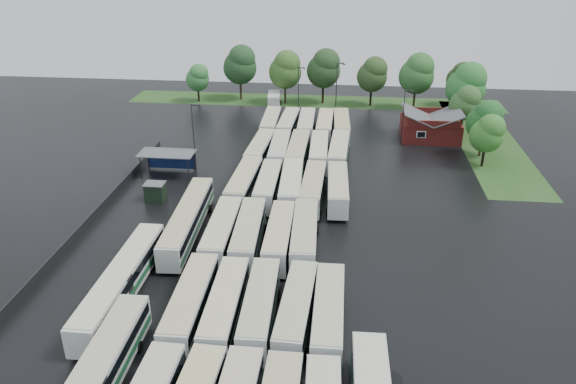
# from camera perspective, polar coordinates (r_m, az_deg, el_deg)

# --- Properties ---
(ground) EXTENTS (160.00, 160.00, 0.00)m
(ground) POSITION_cam_1_polar(r_m,az_deg,el_deg) (64.15, -2.94, -6.43)
(ground) COLOR black
(ground) RESTS_ON ground
(brick_building) EXTENTS (10.07, 8.60, 5.39)m
(brick_building) POSITION_cam_1_polar(r_m,az_deg,el_deg) (102.91, 14.24, 6.29)
(brick_building) COLOR maroon
(brick_building) RESTS_ON ground
(wash_shed) EXTENTS (8.20, 4.20, 3.58)m
(wash_shed) POSITION_cam_1_polar(r_m,az_deg,el_deg) (86.05, -12.11, 3.66)
(wash_shed) COLOR #2D2D30
(wash_shed) RESTS_ON ground
(utility_hut) EXTENTS (2.70, 2.20, 2.62)m
(utility_hut) POSITION_cam_1_polar(r_m,az_deg,el_deg) (78.17, -13.34, -0.00)
(utility_hut) COLOR black
(utility_hut) RESTS_ON ground
(grass_strip_north) EXTENTS (80.00, 10.00, 0.01)m
(grass_strip_north) POSITION_cam_1_polar(r_m,az_deg,el_deg) (123.67, 2.66, 9.20)
(grass_strip_north) COLOR #264B1A
(grass_strip_north) RESTS_ON ground
(grass_strip_east) EXTENTS (10.00, 50.00, 0.01)m
(grass_strip_east) POSITION_cam_1_polar(r_m,az_deg,el_deg) (105.42, 19.53, 4.98)
(grass_strip_east) COLOR #264B1A
(grass_strip_east) RESTS_ON ground
(west_fence) EXTENTS (0.10, 50.00, 1.20)m
(west_fence) POSITION_cam_1_polar(r_m,az_deg,el_deg) (76.84, -18.59, -1.72)
(west_fence) COLOR #2D2D30
(west_fence) RESTS_ON ground
(bus_r1c0) EXTENTS (3.10, 13.17, 3.65)m
(bus_r1c0) POSITION_cam_1_polar(r_m,az_deg,el_deg) (53.80, -9.86, -11.11)
(bus_r1c0) COLOR silver
(bus_r1c0) RESTS_ON ground
(bus_r1c1) EXTENTS (3.06, 12.84, 3.56)m
(bus_r1c1) POSITION_cam_1_polar(r_m,az_deg,el_deg) (53.06, -6.40, -11.50)
(bus_r1c1) COLOR silver
(bus_r1c1) RESTS_ON ground
(bus_r1c2) EXTENTS (3.09, 12.71, 3.51)m
(bus_r1c2) POSITION_cam_1_polar(r_m,az_deg,el_deg) (52.77, -2.89, -11.62)
(bus_r1c2) COLOR silver
(bus_r1c2) RESTS_ON ground
(bus_r1c3) EXTENTS (3.17, 12.61, 3.48)m
(bus_r1c3) POSITION_cam_1_polar(r_m,az_deg,el_deg) (52.40, 0.85, -11.90)
(bus_r1c3) COLOR silver
(bus_r1c3) RESTS_ON ground
(bus_r1c4) EXTENTS (2.78, 12.67, 3.52)m
(bus_r1c4) POSITION_cam_1_polar(r_m,az_deg,el_deg) (52.01, 4.13, -12.28)
(bus_r1c4) COLOR silver
(bus_r1c4) RESTS_ON ground
(bus_r2c0) EXTENTS (3.10, 13.14, 3.64)m
(bus_r2c0) POSITION_cam_1_polar(r_m,az_deg,el_deg) (64.97, -6.73, -4.11)
(bus_r2c0) COLOR silver
(bus_r2c0) RESTS_ON ground
(bus_r2c1) EXTENTS (3.39, 13.22, 3.65)m
(bus_r2c1) POSITION_cam_1_polar(r_m,az_deg,el_deg) (64.41, -4.04, -4.26)
(bus_r2c1) COLOR silver
(bus_r2c1) RESTS_ON ground
(bus_r2c2) EXTENTS (2.95, 12.78, 3.54)m
(bus_r2c2) POSITION_cam_1_polar(r_m,az_deg,el_deg) (63.86, -0.90, -4.53)
(bus_r2c2) COLOR silver
(bus_r2c2) RESTS_ON ground
(bus_r2c3) EXTENTS (3.33, 13.19, 3.64)m
(bus_r2c3) POSITION_cam_1_polar(r_m,az_deg,el_deg) (63.88, 1.69, -4.47)
(bus_r2c3) COLOR silver
(bus_r2c3) RESTS_ON ground
(bus_r3c0) EXTENTS (3.21, 13.28, 3.68)m
(bus_r3c0) POSITION_cam_1_polar(r_m,az_deg,el_deg) (77.09, -4.48, 0.84)
(bus_r3c0) COLOR silver
(bus_r3c0) RESTS_ON ground
(bus_r3c1) EXTENTS (2.87, 12.61, 3.50)m
(bus_r3c1) POSITION_cam_1_polar(r_m,az_deg,el_deg) (76.51, -2.04, 0.64)
(bus_r3c1) COLOR silver
(bus_r3c1) RESTS_ON ground
(bus_r3c2) EXTENTS (3.39, 13.31, 3.67)m
(bus_r3c2) POSITION_cam_1_polar(r_m,az_deg,el_deg) (76.13, 0.34, 0.60)
(bus_r3c2) COLOR silver
(bus_r3c2) RESTS_ON ground
(bus_r3c3) EXTENTS (2.97, 12.97, 3.60)m
(bus_r3c3) POSITION_cam_1_polar(r_m,az_deg,el_deg) (75.67, 2.55, 0.39)
(bus_r3c3) COLOR silver
(bus_r3c3) RESTS_ON ground
(bus_r3c4) EXTENTS (3.18, 12.81, 3.54)m
(bus_r3c4) POSITION_cam_1_polar(r_m,az_deg,el_deg) (75.79, 5.06, 0.32)
(bus_r3c4) COLOR silver
(bus_r3c4) RESTS_ON ground
(bus_r4c0) EXTENTS (3.28, 12.83, 3.54)m
(bus_r4c0) POSITION_cam_1_polar(r_m,az_deg,el_deg) (89.28, -2.85, 4.27)
(bus_r4c0) COLOR silver
(bus_r4c0) RESTS_ON ground
(bus_r4c1) EXTENTS (3.09, 12.84, 3.55)m
(bus_r4c1) POSITION_cam_1_polar(r_m,az_deg,el_deg) (88.79, -0.87, 4.18)
(bus_r4c1) COLOR silver
(bus_r4c1) RESTS_ON ground
(bus_r4c2) EXTENTS (2.90, 13.18, 3.66)m
(bus_r4c2) POSITION_cam_1_polar(r_m,az_deg,el_deg) (88.21, 1.01, 4.08)
(bus_r4c2) COLOR silver
(bus_r4c2) RESTS_ON ground
(bus_r4c3) EXTENTS (3.01, 12.83, 3.56)m
(bus_r4c3) POSITION_cam_1_polar(r_m,az_deg,el_deg) (88.42, 3.16, 4.05)
(bus_r4c3) COLOR silver
(bus_r4c3) RESTS_ON ground
(bus_r4c4) EXTENTS (3.24, 13.20, 3.65)m
(bus_r4c4) POSITION_cam_1_polar(r_m,az_deg,el_deg) (88.54, 5.19, 4.05)
(bus_r4c4) COLOR silver
(bus_r4c4) RESTS_ON ground
(bus_r5c0) EXTENTS (3.02, 12.67, 3.51)m
(bus_r5c0) POSITION_cam_1_polar(r_m,az_deg,el_deg) (102.04, -1.76, 6.93)
(bus_r5c0) COLOR silver
(bus_r5c0) RESTS_ON ground
(bus_r5c1) EXTENTS (3.05, 12.62, 3.49)m
(bus_r5c1) POSITION_cam_1_polar(r_m,az_deg,el_deg) (101.51, 0.02, 6.84)
(bus_r5c1) COLOR silver
(bus_r5c1) RESTS_ON ground
(bus_r5c2) EXTENTS (2.94, 12.70, 3.52)m
(bus_r5c2) POSITION_cam_1_polar(r_m,az_deg,el_deg) (101.12, 1.88, 6.77)
(bus_r5c2) COLOR silver
(bus_r5c2) RESTS_ON ground
(bus_r5c3) EXTENTS (2.71, 12.60, 3.50)m
(bus_r5c3) POSITION_cam_1_polar(r_m,az_deg,el_deg) (101.02, 3.76, 6.70)
(bus_r5c3) COLOR silver
(bus_r5c3) RESTS_ON ground
(bus_r5c4) EXTENTS (3.27, 12.92, 3.57)m
(bus_r5c4) POSITION_cam_1_polar(r_m,az_deg,el_deg) (101.08, 5.44, 6.68)
(bus_r5c4) COLOR silver
(bus_r5c4) RESTS_ON ground
(artic_bus_west_a) EXTENTS (3.03, 19.27, 3.57)m
(artic_bus_west_a) POSITION_cam_1_polar(r_m,az_deg,el_deg) (47.57, -19.13, -17.98)
(artic_bus_west_a) COLOR silver
(artic_bus_west_a) RESTS_ON ground
(artic_bus_west_b) EXTENTS (3.48, 19.06, 3.52)m
(artic_bus_west_b) POSITION_cam_1_polar(r_m,az_deg,el_deg) (68.47, -10.17, -2.80)
(artic_bus_west_b) COLOR silver
(artic_bus_west_b) RESTS_ON ground
(artic_bus_west_c) EXTENTS (2.75, 19.12, 3.55)m
(artic_bus_west_c) POSITION_cam_1_polar(r_m,az_deg,el_deg) (58.38, -16.58, -8.76)
(artic_bus_west_c) COLOR silver
(artic_bus_west_c) RESTS_ON ground
(minibus) EXTENTS (3.09, 6.82, 2.88)m
(minibus) POSITION_cam_1_polar(r_m,az_deg,el_deg) (118.89, -1.43, 9.37)
(minibus) COLOR white
(minibus) RESTS_ON ground
(tree_north_0) EXTENTS (5.00, 4.99, 8.26)m
(tree_north_0) POSITION_cam_1_polar(r_m,az_deg,el_deg) (123.38, -9.13, 11.43)
(tree_north_0) COLOR black
(tree_north_0) RESTS_ON ground
(tree_north_1) EXTENTS (7.20, 7.20, 11.92)m
(tree_north_1) POSITION_cam_1_polar(r_m,az_deg,el_deg) (123.60, -4.84, 12.79)
(tree_north_1) COLOR #34251A
(tree_north_1) RESTS_ON ground
(tree_north_2) EXTENTS (6.88, 6.88, 11.39)m
(tree_north_2) POSITION_cam_1_polar(r_m,az_deg,el_deg) (120.11, -0.22, 12.36)
(tree_north_2) COLOR #3B2B19
(tree_north_2) RESTS_ON ground
(tree_north_3) EXTENTS (7.08, 7.08, 11.72)m
(tree_north_3) POSITION_cam_1_polar(r_m,az_deg,el_deg) (120.51, 3.72, 12.45)
(tree_north_3) COLOR black
(tree_north_3) RESTS_ON ground
(tree_north_4) EXTENTS (6.29, 6.29, 10.42)m
(tree_north_4) POSITION_cam_1_polar(r_m,az_deg,el_deg) (119.94, 8.63, 11.76)
(tree_north_4) COLOR black
(tree_north_4) RESTS_ON ground
(tree_north_5) EXTENTS (7.11, 7.11, 11.78)m
(tree_north_5) POSITION_cam_1_polar(r_m,az_deg,el_deg) (118.42, 13.02, 11.68)
(tree_north_5) COLOR black
(tree_north_5) RESTS_ON ground
(tree_north_6) EXTENTS (5.67, 5.67, 9.39)m
(tree_north_6) POSITION_cam_1_polar(r_m,az_deg,el_deg) (123.56, 17.17, 11.02)
(tree_north_6) COLOR #382717
(tree_north_6) RESTS_ON ground
(tree_east_0) EXTENTS (5.16, 5.16, 8.55)m
(tree_east_0) POSITION_cam_1_polar(r_m,az_deg,el_deg) (91.36, 19.66, 5.66)
(tree_east_0) COLOR black
(tree_east_0) RESTS_ON ground
(tree_east_1) EXTENTS (5.74, 5.74, 9.50)m
(tree_east_1) POSITION_cam_1_polar(r_m,az_deg,el_deg) (95.46, 19.43, 6.88)
(tree_east_1) COLOR black
(tree_east_1) RESTS_ON ground
(tree_east_2) EXTENTS (5.44, 5.44, 9.00)m
(tree_east_2) POSITION_cam_1_polar(r_m,az_deg,el_deg) (105.91, 17.60, 8.64)
(tree_east_2) COLOR black
(tree_east_2) RESTS_ON ground
(tree_east_3) EXTENTS (7.33, 7.33, 12.13)m
(tree_east_3) POSITION_cam_1_polar(r_m,az_deg,el_deg) (110.26, 17.75, 10.32)
(tree_east_3) COLOR #392519
(tree_east_3) RESTS_ON ground
(tree_east_4) EXTENTS (5.65, 5.65, 9.35)m
(tree_east_4) POSITION_cam_1_polar(r_m,az_deg,el_deg) (118.98, 18.06, 10.39)
(tree_east_4) COLOR black
(tree_east_4) RESTS_ON ground
(lamp_post_ne) EXTENTS (1.42, 0.28, 9.21)m
(lamp_post_ne) POSITION_cam_1_polar(r_m,az_deg,el_deg) (99.27, 11.71, 7.98)
(lamp_post_ne) COLOR #2D2D30
(lamp_post_ne) RESTS_ON ground
(lamp_post_nw) EXTENTS (1.64, 0.32, 10.62)m
(lamp_post_nw) POSITION_cam_1_polar(r_m,az_deg,el_deg) (85.06, -9.49, 5.91)
(lamp_post_nw) COLOR #2D2D30
(lamp_post_nw) RESTS_ON ground
(lamp_post_back_w) EXTENTS (1.42, 0.28, 9.25)m
(lamp_post_back_w) POSITION_cam_1_polar(r_m,az_deg,el_deg) (114.01, 1.13, 10.66)
(lamp_post_back_w) COLOR #2D2D30
(lamp_post_back_w) RESTS_ON ground
(lamp_post_back_e) EXTENTS (1.65, 0.32, 10.69)m
(lamp_post_back_e) POSITION_cam_1_polar(r_m,az_deg,el_deg) (111.46, 5.02, 10.69)
(lamp_post_back_e) COLOR #2D2D30
(lamp_post_back_e) RESTS_ON ground
(puddle_0) EXTENTS (5.03, 5.03, 0.01)m
(puddle_0) POSITION_cam_1_polar(r_m,az_deg,el_deg) (49.67, -8.27, -17.51)
(puddle_0) COLOR black
(puddle_0) RESTS_ON ground
(puddle_2) EXTENTS (7.68, 7.68, 0.01)m
(puddle_2) POSITION_cam_1_polar(r_m,az_deg,el_deg) (65.90, -11.82, -6.06)
(puddle_2) COLOR black
(puddle_2) RESTS_ON ground
(puddle_3) EXTENTS (3.39, 3.39, 0.01)m
(puddle_3) POSITION_cam_1_polar(r_m,az_deg,el_deg) (63.99, -0.75, -6.48)
(puddle_3) COLOR black
(puddle_3) RESTS_ON ground
(puddle_4) EXTENTS (2.26, 2.26, 0.01)m
(puddle_4) POSITION_cam_1_polar(r_m,az_deg,el_deg) (49.15, 10.24, -18.24)
(puddle_4) COLOR black
(puddle_4) RESTS_ON ground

